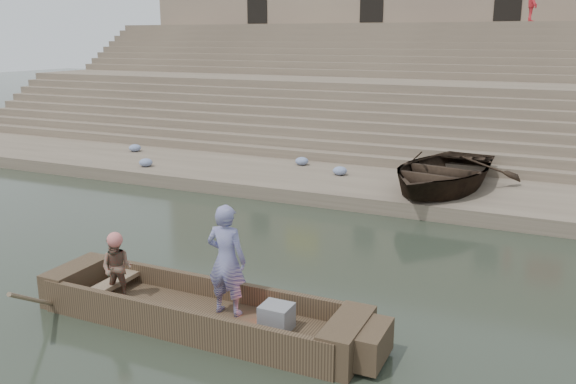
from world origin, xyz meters
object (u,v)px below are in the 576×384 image
Objects in this scene: standing_man at (227,260)px; beached_rowboat at (442,171)px; television at (276,317)px; pedestrian at (534,1)px; rowing_man at (117,268)px; main_rowboat at (198,318)px.

standing_man is 0.37× the size of beached_rowboat.
television is 23.77m from pedestrian.
beached_rowboat is 2.71× the size of pedestrian.
rowing_man is 24.22m from pedestrian.
standing_man is at bearing -90.87° from beached_rowboat.
main_rowboat is 1.13m from standing_man.
main_rowboat is at bearing 18.44° from standing_man.
beached_rowboat is (2.14, 9.07, 0.80)m from main_rowboat.
standing_man reaches higher than main_rowboat.
standing_man is at bearing -7.66° from rowing_man.
television is (2.90, 0.13, -0.36)m from rowing_man.
main_rowboat is 1.64m from rowing_man.
main_rowboat is 4.48× the size of rowing_man.
rowing_man is at bearing 6.81° from standing_man.
pedestrian is (1.88, 23.00, 5.69)m from television.
beached_rowboat is at bearing -102.77° from standing_man.
rowing_man is at bearing 157.18° from pedestrian.
main_rowboat is 1.44m from television.
standing_man is (0.46, 0.17, 1.02)m from main_rowboat.
television is at bearing -13.96° from rowing_man.
pedestrian is at bearing 85.32° from television.
pedestrian is (2.83, 22.83, 4.98)m from standing_man.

